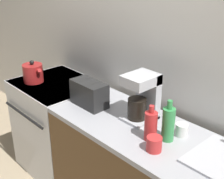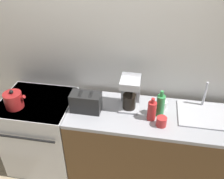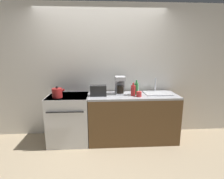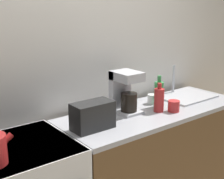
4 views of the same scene
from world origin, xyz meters
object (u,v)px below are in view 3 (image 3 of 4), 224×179
object	(u,v)px
kettle	(57,93)
bottle_green	(136,89)
cup_red	(139,94)
toaster	(98,91)
bottle_red	(133,90)
coffee_maker	(120,85)
stove	(69,118)
cup_white	(137,91)

from	to	relation	value
kettle	bottle_green	bearing A→B (deg)	5.09
cup_red	toaster	bearing A→B (deg)	172.34
cup_red	kettle	bearing A→B (deg)	179.01
toaster	bottle_green	distance (m)	0.71
bottle_green	bottle_red	size ratio (longest dim) A/B	1.15
kettle	toaster	distance (m)	0.72
coffee_maker	cup_red	world-z (taller)	coffee_maker
stove	kettle	distance (m)	0.56
bottle_green	cup_red	xyz separation A→B (m)	(0.02, -0.15, -0.07)
kettle	cup_red	xyz separation A→B (m)	(1.44, -0.02, -0.04)
coffee_maker	cup_white	distance (m)	0.35
bottle_red	coffee_maker	bearing A→B (deg)	143.24
kettle	toaster	size ratio (longest dim) A/B	0.77
bottle_red	stove	bearing A→B (deg)	176.29
cup_white	toaster	bearing A→B (deg)	-167.84
stove	cup_white	distance (m)	1.38
bottle_red	kettle	bearing A→B (deg)	-177.85
stove	bottle_red	world-z (taller)	bottle_red
toaster	cup_red	size ratio (longest dim) A/B	3.12
bottle_green	bottle_red	bearing A→B (deg)	-134.57
stove	toaster	xyz separation A→B (m)	(0.55, -0.05, 0.54)
stove	bottle_green	size ratio (longest dim) A/B	3.32
bottle_green	cup_white	world-z (taller)	bottle_green
toaster	cup_white	xyz separation A→B (m)	(0.74, 0.16, -0.06)
coffee_maker	bottle_red	xyz separation A→B (m)	(0.22, -0.17, -0.08)
cup_white	kettle	bearing A→B (deg)	-170.94
kettle	coffee_maker	world-z (taller)	coffee_maker
kettle	bottle_green	size ratio (longest dim) A/B	0.82
stove	toaster	distance (m)	0.77
coffee_maker	bottle_red	world-z (taller)	coffee_maker
toaster	bottle_red	world-z (taller)	bottle_red
bottle_green	stove	bearing A→B (deg)	179.95
bottle_green	bottle_red	world-z (taller)	bottle_green
bottle_green	kettle	bearing A→B (deg)	-174.91
bottle_green	coffee_maker	bearing A→B (deg)	163.18
coffee_maker	toaster	bearing A→B (deg)	-160.68
bottle_green	cup_red	world-z (taller)	bottle_green
cup_red	cup_white	xyz separation A→B (m)	(0.01, 0.26, -0.00)
toaster	coffee_maker	xyz separation A→B (m)	(0.41, 0.14, 0.08)
cup_white	bottle_red	bearing A→B (deg)	-120.33
bottle_red	cup_white	world-z (taller)	bottle_red
bottle_green	cup_white	size ratio (longest dim) A/B	3.30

